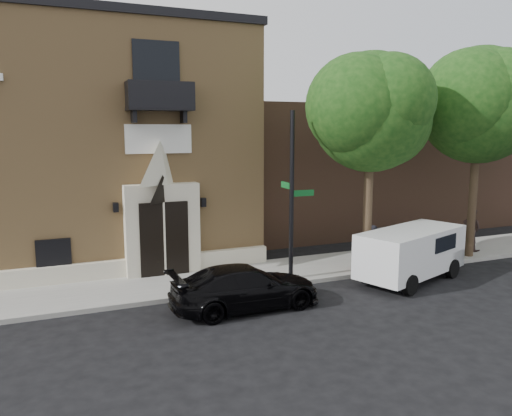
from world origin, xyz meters
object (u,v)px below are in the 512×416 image
Objects in this scene: black_sedan at (245,287)px; pedestrian_near at (372,245)px; fire_hydrant at (365,260)px; dumpster at (404,246)px; pedestrian_far at (470,229)px; street_sign at (292,196)px; cargo_van at (414,251)px.

black_sedan is 2.92× the size of pedestrian_near.
fire_hydrant is (5.23, 1.53, -0.10)m from black_sedan.
dumpster is (7.26, 1.91, 0.16)m from black_sedan.
pedestrian_far reaches higher than pedestrian_near.
street_sign reaches higher than dumpster.
street_sign is 3.78m from fire_hydrant.
street_sign is at bearing 175.13° from fire_hydrant.
street_sign is 7.10× the size of fire_hydrant.
black_sedan is at bearing -163.67° from fire_hydrant.
pedestrian_far is at bearing 3.50° from cargo_van.
pedestrian_near is 5.20m from pedestrian_far.
dumpster is at bearing -76.78° from black_sedan.
cargo_van reaches higher than black_sedan.
dumpster is (4.88, 0.13, -2.21)m from street_sign.
cargo_van is at bearing -87.61° from black_sedan.
cargo_van is 3.10× the size of pedestrian_near.
pedestrian_near reaches higher than dumpster.
pedestrian_far is (11.16, 2.47, 0.40)m from black_sedan.
pedestrian_near is at bearing 86.61° from cargo_van.
black_sedan is at bearing -141.65° from street_sign.
dumpster is (0.78, 1.47, -0.20)m from cargo_van.
cargo_van is 1.67m from dumpster.
street_sign is at bearing -54.75° from black_sedan.
fire_hydrant is at bearing -154.38° from dumpster.
pedestrian_near reaches higher than black_sedan.
cargo_van reaches higher than fire_hydrant.
cargo_van is 5.92× the size of fire_hydrant.
street_sign is 4.18m from pedestrian_near.
pedestrian_near is (3.59, 0.38, -2.10)m from street_sign.
street_sign is (-4.10, 1.33, 2.01)m from cargo_van.
pedestrian_near is at bearing 39.97° from fire_hydrant.
dumpster reaches higher than fire_hydrant.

